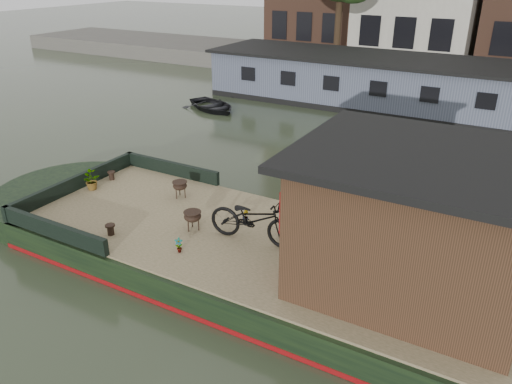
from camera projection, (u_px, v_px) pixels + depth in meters
The scene contains 17 objects.
ground at pixel (292, 279), 9.97m from camera, with size 120.00×120.00×0.00m, color #2A321F.
houseboat_hull at pixel (235, 250), 10.46m from camera, with size 14.01×4.02×0.60m.
houseboat_deck at pixel (293, 252), 9.71m from camera, with size 11.80×3.80×0.05m, color #9A845F.
bow_bulwark at pixel (101, 190), 11.90m from camera, with size 3.00×4.00×0.35m.
cabin at pixel (415, 221), 8.21m from camera, with size 4.00×3.50×2.42m.
bicycle at pixel (254, 219), 9.84m from camera, with size 0.66×1.88×0.99m, color black.
potted_plant_b at pixel (245, 216), 10.72m from camera, with size 0.16×0.13×0.28m, color brown.
potted_plant_c at pixel (90, 181), 12.25m from camera, with size 0.42×0.36×0.46m, color #9B442D.
potted_plant_d at pixel (329, 213), 10.57m from camera, with size 0.30×0.30×0.54m, color #9A562A.
potted_plant_e at pixel (179, 245), 9.60m from camera, with size 0.16×0.11×0.30m, color brown.
brazier_front at pixel (193, 221), 10.39m from camera, with size 0.39×0.39×0.42m, color black, non-canonical shape.
brazier_rear at pixel (180, 189), 11.85m from camera, with size 0.37×0.37×0.40m, color black, non-canonical shape.
bollard_port at pixel (112, 176), 12.85m from camera, with size 0.20×0.20×0.22m, color black.
bollard_stbd at pixel (111, 230), 10.24m from camera, with size 0.20×0.20×0.23m, color black.
dinghy at pixel (212, 103), 21.42m from camera, with size 2.04×2.85×0.59m, color black.
far_houseboat at pixel (439, 90), 20.64m from camera, with size 20.40×4.40×2.11m.
quay at pixel (463, 75), 26.00m from camera, with size 60.00×6.00×0.90m, color #47443F.
Camera 1 is at (3.48, -7.61, 5.74)m, focal length 35.00 mm.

